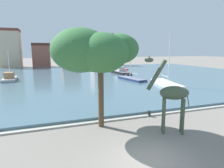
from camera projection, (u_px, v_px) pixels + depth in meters
name	position (u px, v px, depth m)	size (l,w,h in m)	color
ground_plane	(149.00, 160.00, 9.94)	(300.00, 300.00, 0.00)	gray
harbor_water	(69.00, 77.00, 39.95)	(88.14, 52.19, 0.32)	#476675
quay_edge_coping	(111.00, 120.00, 15.49)	(88.14, 0.50, 0.12)	#ADA89E
giraffe_statue	(172.00, 94.00, 12.75)	(2.87, 1.76, 5.29)	#3D4C38
sailboat_navy	(129.00, 79.00, 35.30)	(3.04, 7.79, 7.52)	navy
sailboat_black	(122.00, 73.00, 43.94)	(2.71, 7.86, 6.00)	black
sailboat_grey	(10.00, 79.00, 34.21)	(2.23, 6.32, 5.77)	#939399
sailboat_red	(122.00, 68.00, 55.09)	(2.38, 7.50, 7.96)	red
sailboat_white	(168.00, 86.00, 28.54)	(3.99, 9.66, 8.18)	white
shade_tree	(97.00, 53.00, 13.18)	(6.31, 5.52, 7.04)	brown
mooring_bollard	(149.00, 114.00, 16.43)	(0.24, 0.24, 0.50)	#232326
townhouse_tall_gabled	(10.00, 49.00, 62.34)	(6.33, 7.24, 12.36)	#C6B293
townhouse_wide_warehouse	(41.00, 55.00, 64.67)	(5.66, 7.04, 7.97)	#8E5142
townhouse_end_terrace	(70.00, 55.00, 67.00)	(5.82, 7.90, 7.94)	tan
townhouse_corner_house	(101.00, 50.00, 70.55)	(7.18, 6.98, 11.57)	beige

